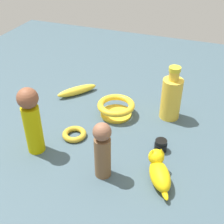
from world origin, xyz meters
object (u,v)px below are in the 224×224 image
at_px(bangle, 74,134).
at_px(cat_figurine, 159,171).
at_px(nail_polish_jar, 161,145).
at_px(person_figure_adult, 102,150).
at_px(bowl, 116,107).
at_px(bottle_tall, 171,97).
at_px(person_figure_child, 31,119).
at_px(banana, 77,91).

relative_size(bangle, cat_figurine, 0.60).
bearing_deg(nail_polish_jar, person_figure_adult, -129.37).
height_order(nail_polish_jar, cat_figurine, cat_figurine).
relative_size(bowl, person_figure_adult, 0.77).
bearing_deg(bottle_tall, bowl, -162.59).
relative_size(bottle_tall, nail_polish_jar, 4.95).
xyz_separation_m(bottle_tall, nail_polish_jar, (0.01, -0.20, -0.07)).
distance_m(bottle_tall, bangle, 0.38).
bearing_deg(bowl, cat_figurine, -49.63).
relative_size(bottle_tall, person_figure_child, 0.90).
xyz_separation_m(person_figure_adult, cat_figurine, (0.16, 0.03, -0.06)).
xyz_separation_m(banana, bangle, (0.12, -0.26, -0.01)).
xyz_separation_m(bottle_tall, bowl, (-0.20, -0.06, -0.05)).
bearing_deg(cat_figurine, bottle_tall, 96.49).
relative_size(person_figure_child, nail_polish_jar, 5.52).
height_order(banana, cat_figurine, cat_figurine).
height_order(person_figure_child, person_figure_adult, person_figure_child).
bearing_deg(cat_figurine, nail_polish_jar, 100.44).
distance_m(nail_polish_jar, banana, 0.48).
distance_m(nail_polish_jar, bowl, 0.25).
xyz_separation_m(nail_polish_jar, banana, (-0.42, 0.23, -0.00)).
bearing_deg(bottle_tall, cat_figurine, -83.51).
relative_size(nail_polish_jar, cat_figurine, 0.30).
relative_size(bottle_tall, bowl, 1.46).
relative_size(bottle_tall, bangle, 2.47).
height_order(person_figure_adult, cat_figurine, person_figure_adult).
xyz_separation_m(bottle_tall, person_figure_child, (-0.37, -0.35, 0.04)).
bearing_deg(bangle, banana, 114.23).
height_order(bottle_tall, nail_polish_jar, bottle_tall).
distance_m(person_figure_adult, cat_figurine, 0.18).
bearing_deg(bowl, bottle_tall, 17.41).
distance_m(bottle_tall, bowl, 0.21).
xyz_separation_m(banana, cat_figurine, (0.44, -0.36, 0.02)).
distance_m(person_figure_child, bangle, 0.18).
bearing_deg(banana, nail_polish_jar, 101.16).
xyz_separation_m(bottle_tall, person_figure_adult, (-0.12, -0.37, 0.01)).
distance_m(bottle_tall, cat_figurine, 0.34).
distance_m(nail_polish_jar, bangle, 0.30).
bearing_deg(bowl, person_figure_child, -122.00).
xyz_separation_m(person_figure_child, cat_figurine, (0.41, 0.01, -0.09)).
bearing_deg(bottle_tall, bangle, -140.13).
distance_m(bowl, bangle, 0.20).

